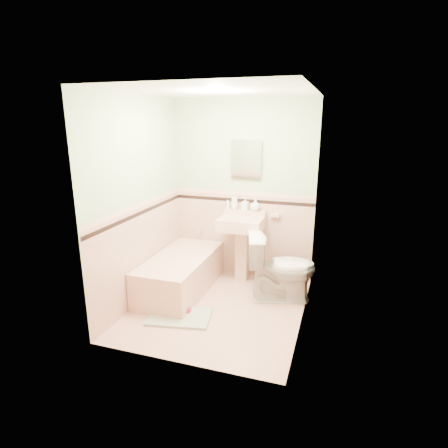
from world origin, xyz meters
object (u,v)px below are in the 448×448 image
(soap_bottle_left, at_px, (235,201))
(shoe, at_px, (184,309))
(sink, at_px, (241,250))
(toilet, at_px, (281,267))
(medicine_cabinet, at_px, (246,159))
(bathtub, at_px, (181,274))
(soap_bottle_right, at_px, (255,205))
(soap_bottle_mid, at_px, (245,204))
(bucket, at_px, (270,278))

(soap_bottle_left, xyz_separation_m, shoe, (-0.23, -1.28, -1.06))
(sink, bearing_deg, soap_bottle_left, 130.50)
(shoe, bearing_deg, soap_bottle_left, 101.44)
(toilet, bearing_deg, medicine_cabinet, 30.93)
(bathtub, relative_size, toilet, 1.75)
(soap_bottle_right, bearing_deg, shoe, -112.56)
(soap_bottle_mid, bearing_deg, soap_bottle_left, 180.00)
(sink, height_order, bucket, sink)
(bathtub, bearing_deg, soap_bottle_right, 40.69)
(bucket, height_order, shoe, bucket)
(soap_bottle_mid, height_order, toilet, soap_bottle_mid)
(soap_bottle_right, height_order, toilet, soap_bottle_right)
(soap_bottle_left, distance_m, soap_bottle_right, 0.30)
(soap_bottle_right, height_order, bucket, soap_bottle_right)
(bathtub, height_order, soap_bottle_mid, soap_bottle_mid)
(soap_bottle_left, height_order, soap_bottle_mid, soap_bottle_left)
(bathtub, bearing_deg, bucket, 24.10)
(soap_bottle_right, bearing_deg, medicine_cabinet, 168.37)
(medicine_cabinet, xyz_separation_m, shoe, (-0.39, -1.31, -1.64))
(bathtub, bearing_deg, soap_bottle_left, 53.45)
(medicine_cabinet, distance_m, soap_bottle_left, 0.61)
(medicine_cabinet, height_order, toilet, medicine_cabinet)
(shoe, bearing_deg, bathtub, 139.15)
(bathtub, xyz_separation_m, shoe, (0.29, -0.57, -0.17))
(bucket, xyz_separation_m, shoe, (-0.81, -1.06, -0.05))
(bucket, distance_m, shoe, 1.34)
(soap_bottle_mid, bearing_deg, soap_bottle_right, 0.00)
(soap_bottle_left, bearing_deg, bucket, -20.42)
(sink, xyz_separation_m, soap_bottle_left, (-0.15, 0.18, 0.65))
(soap_bottle_right, relative_size, shoe, 1.11)
(medicine_cabinet, height_order, bucket, medicine_cabinet)
(soap_bottle_left, height_order, shoe, soap_bottle_left)
(soap_bottle_mid, relative_size, soap_bottle_right, 1.08)
(medicine_cabinet, bearing_deg, soap_bottle_mid, -85.50)
(toilet, bearing_deg, shoe, 109.27)
(soap_bottle_left, bearing_deg, medicine_cabinet, 11.04)
(toilet, xyz_separation_m, bucket, (-0.20, 0.33, -0.32))
(medicine_cabinet, distance_m, toilet, 1.53)
(sink, xyz_separation_m, bucket, (0.43, -0.04, -0.36))
(toilet, bearing_deg, bucket, 15.00)
(medicine_cabinet, height_order, soap_bottle_right, medicine_cabinet)
(sink, xyz_separation_m, medicine_cabinet, (0.00, 0.21, 1.23))
(medicine_cabinet, bearing_deg, soap_bottle_right, -11.63)
(medicine_cabinet, height_order, soap_bottle_mid, medicine_cabinet)
(soap_bottle_left, relative_size, soap_bottle_right, 1.42)
(medicine_cabinet, bearing_deg, shoe, -106.41)
(bathtub, relative_size, bucket, 6.95)
(soap_bottle_mid, bearing_deg, sink, -90.75)
(sink, bearing_deg, soap_bottle_right, 51.00)
(bucket, bearing_deg, soap_bottle_left, 159.58)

